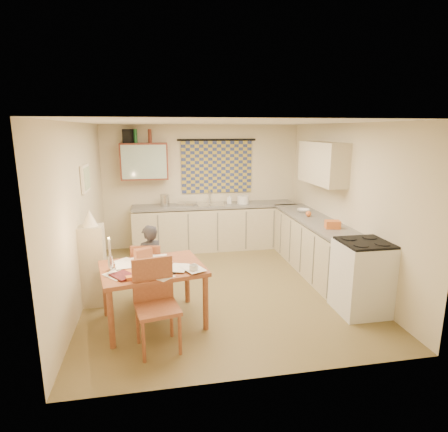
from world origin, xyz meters
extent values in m
cube|color=brown|center=(0.00, 0.00, -0.01)|extent=(4.00, 4.50, 0.02)
cube|color=white|center=(0.00, 0.00, 2.51)|extent=(4.00, 4.50, 0.02)
cube|color=beige|center=(0.00, 2.26, 1.25)|extent=(4.00, 0.02, 2.50)
cube|color=beige|center=(0.00, -2.26, 1.25)|extent=(4.00, 0.02, 2.50)
cube|color=beige|center=(-2.01, 0.00, 1.25)|extent=(0.02, 4.50, 2.50)
cube|color=beige|center=(2.01, 0.00, 1.25)|extent=(0.02, 4.50, 2.50)
cube|color=navy|center=(0.30, 2.22, 1.65)|extent=(1.45, 0.03, 1.05)
cylinder|color=black|center=(0.30, 2.20, 2.20)|extent=(1.60, 0.04, 0.04)
cube|color=#5C251A|center=(-1.15, 2.08, 1.80)|extent=(0.90, 0.34, 0.70)
cube|color=#99B2A5|center=(-1.15, 1.91, 1.80)|extent=(0.84, 0.02, 0.64)
cube|color=#BAAD8B|center=(1.83, 0.55, 1.85)|extent=(0.34, 1.30, 0.70)
cube|color=white|center=(-1.97, 0.40, 1.70)|extent=(0.04, 0.50, 0.40)
cube|color=silver|center=(-1.95, 0.40, 1.70)|extent=(0.01, 0.42, 0.32)
cube|color=#BAAD8B|center=(0.22, 1.95, 0.43)|extent=(3.30, 0.60, 0.86)
cube|color=#5B5A57|center=(0.22, 1.95, 0.90)|extent=(3.30, 0.62, 0.04)
cube|color=#BAAD8B|center=(1.70, 0.25, 0.43)|extent=(0.60, 2.95, 0.86)
cube|color=#5B5A57|center=(1.70, 0.25, 0.90)|extent=(0.62, 2.95, 0.04)
cube|color=white|center=(1.70, -1.14, 0.48)|extent=(0.64, 0.64, 0.96)
cube|color=black|center=(1.70, -1.14, 0.97)|extent=(0.61, 0.61, 0.03)
cube|color=silver|center=(0.13, 1.95, 0.88)|extent=(0.56, 0.46, 0.10)
cylinder|color=silver|center=(0.14, 2.13, 1.06)|extent=(0.04, 0.04, 0.28)
cube|color=silver|center=(-0.36, 1.95, 0.95)|extent=(0.43, 0.40, 0.06)
cylinder|color=silver|center=(-0.79, 1.95, 1.04)|extent=(0.23, 0.23, 0.24)
cylinder|color=white|center=(0.79, 1.95, 1.00)|extent=(0.29, 0.29, 0.16)
imported|color=white|center=(0.53, 2.00, 1.02)|extent=(0.16, 0.16, 0.20)
imported|color=white|center=(1.70, 0.96, 0.95)|extent=(0.40, 0.40, 0.06)
cube|color=orange|center=(1.70, -0.22, 0.98)|extent=(0.25, 0.20, 0.12)
sphere|color=orange|center=(1.65, 0.60, 0.97)|extent=(0.10, 0.10, 0.10)
cube|color=black|center=(-1.43, 2.08, 2.28)|extent=(0.21, 0.23, 0.26)
cylinder|color=#195926|center=(-1.29, 2.08, 2.28)|extent=(0.08, 0.08, 0.26)
cylinder|color=#5C251A|center=(-1.02, 2.08, 2.28)|extent=(0.08, 0.08, 0.26)
cube|color=brown|center=(-1.03, -0.94, 0.72)|extent=(1.38, 1.15, 0.05)
cube|color=brown|center=(-1.09, -0.33, 0.43)|extent=(0.46, 0.46, 0.04)
cube|color=brown|center=(-1.12, -0.51, 0.67)|extent=(0.40, 0.10, 0.44)
cube|color=brown|center=(-0.99, -1.56, 0.49)|extent=(0.53, 0.53, 0.04)
cube|color=brown|center=(-1.03, -1.35, 0.76)|extent=(0.46, 0.13, 0.50)
imported|color=black|center=(-1.07, -0.38, 0.57)|extent=(0.64, 0.61, 1.14)
cube|color=#BAAD8B|center=(-1.84, -0.26, 0.57)|extent=(0.32, 0.30, 1.14)
cone|color=white|center=(-1.84, -0.26, 1.25)|extent=(0.20, 0.20, 0.22)
cube|color=brown|center=(-1.14, -0.68, 0.83)|extent=(0.24, 0.18, 0.16)
imported|color=white|center=(-0.55, -1.20, 0.79)|extent=(0.12, 0.12, 0.09)
imported|color=maroon|center=(-1.45, -1.27, 0.76)|extent=(0.47, 0.47, 0.03)
imported|color=orange|center=(-1.40, -1.14, 0.76)|extent=(0.20, 0.27, 0.02)
cube|color=orange|center=(-1.26, -1.30, 0.77)|extent=(0.14, 0.11, 0.04)
cube|color=black|center=(-0.83, -1.23, 0.76)|extent=(0.14, 0.08, 0.02)
cylinder|color=silver|center=(-1.52, -0.97, 0.84)|extent=(0.06, 0.06, 0.18)
cylinder|color=white|center=(-1.52, -0.99, 1.04)|extent=(0.02, 0.02, 0.22)
sphere|color=#FFCC66|center=(-1.52, -1.01, 1.16)|extent=(0.02, 0.02, 0.02)
cube|color=white|center=(-0.94, -1.27, 0.75)|extent=(0.36, 0.36, 0.00)
cube|color=white|center=(-1.38, -0.80, 0.75)|extent=(0.24, 0.32, 0.00)
cube|color=white|center=(-1.44, -1.15, 0.75)|extent=(0.35, 0.36, 0.00)
cube|color=white|center=(-0.94, -0.95, 0.76)|extent=(0.26, 0.33, 0.00)
cube|color=white|center=(-1.07, -0.67, 0.76)|extent=(0.33, 0.36, 0.00)
cube|color=white|center=(-1.34, -0.81, 0.76)|extent=(0.35, 0.36, 0.00)
cube|color=white|center=(-1.35, -0.73, 0.76)|extent=(0.35, 0.36, 0.00)
cube|color=white|center=(-1.38, -0.92, 0.76)|extent=(0.25, 0.32, 0.00)
cube|color=white|center=(-0.91, -0.96, 0.76)|extent=(0.27, 0.34, 0.00)
cube|color=white|center=(-1.40, -1.01, 0.77)|extent=(0.31, 0.36, 0.00)
cube|color=white|center=(-1.22, -0.74, 0.77)|extent=(0.32, 0.36, 0.00)
cube|color=white|center=(-1.29, -1.17, 0.77)|extent=(0.28, 0.34, 0.00)
cube|color=white|center=(-0.72, -1.08, 0.77)|extent=(0.30, 0.35, 0.00)
cube|color=white|center=(-0.92, -0.92, 0.77)|extent=(0.28, 0.34, 0.00)
cube|color=white|center=(-0.95, -0.70, 0.77)|extent=(0.21, 0.30, 0.00)
cube|color=white|center=(-0.54, -1.16, 0.77)|extent=(0.31, 0.36, 0.00)
cube|color=white|center=(-1.00, -1.08, 0.78)|extent=(0.24, 0.32, 0.00)
cube|color=white|center=(-1.05, -0.73, 0.78)|extent=(0.32, 0.36, 0.00)
cube|color=white|center=(-1.09, -0.88, 0.78)|extent=(0.35, 0.36, 0.00)
cube|color=white|center=(-1.37, -0.89, 0.78)|extent=(0.26, 0.33, 0.00)
camera|label=1|loc=(-0.95, -5.38, 2.40)|focal=30.00mm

